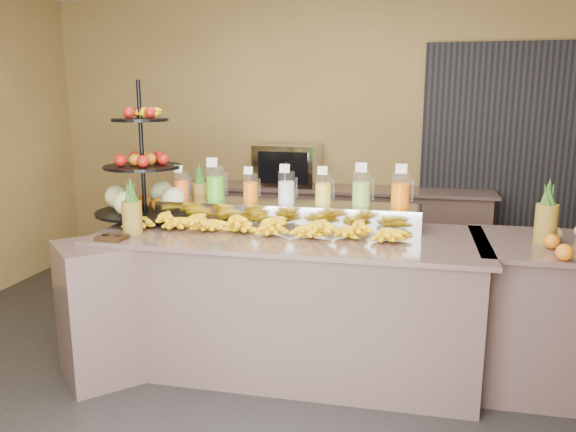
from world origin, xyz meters
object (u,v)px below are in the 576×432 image
(oven_warmer, at_px, (288,165))
(banana_heap, at_px, (258,222))
(pitcher_tray, at_px, (286,213))
(fruit_stand, at_px, (150,186))
(condiment_caddy, at_px, (112,238))

(oven_warmer, bearing_deg, banana_heap, -79.29)
(banana_heap, bearing_deg, pitcher_tray, 67.59)
(banana_heap, relative_size, oven_warmer, 3.07)
(fruit_stand, distance_m, condiment_caddy, 0.65)
(condiment_caddy, distance_m, oven_warmer, 2.44)
(pitcher_tray, xyz_separation_m, banana_heap, (-0.12, -0.30, -0.01))
(pitcher_tray, distance_m, fruit_stand, 1.00)
(banana_heap, bearing_deg, condiment_caddy, -155.49)
(fruit_stand, xyz_separation_m, condiment_caddy, (0.02, -0.60, -0.24))
(banana_heap, relative_size, condiment_caddy, 10.97)
(banana_heap, height_order, fruit_stand, fruit_stand)
(pitcher_tray, distance_m, condiment_caddy, 1.18)
(pitcher_tray, height_order, condiment_caddy, pitcher_tray)
(pitcher_tray, xyz_separation_m, fruit_stand, (-0.99, -0.08, 0.17))
(pitcher_tray, bearing_deg, oven_warmer, 102.09)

